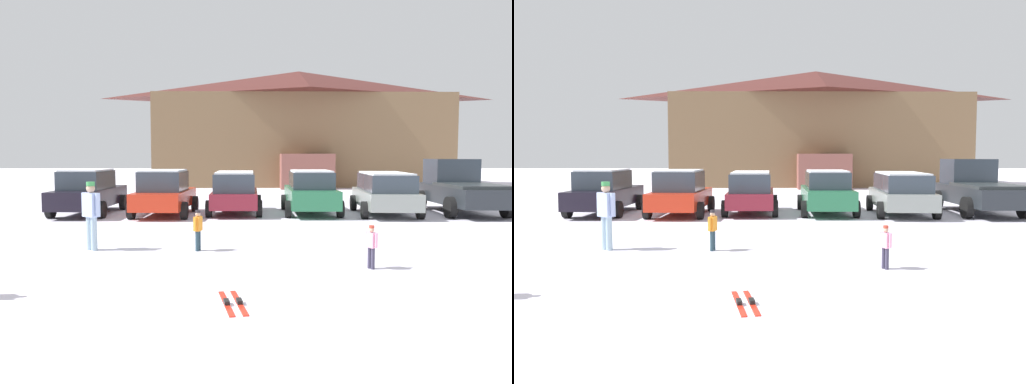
{
  "view_description": "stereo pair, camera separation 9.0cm",
  "coord_description": "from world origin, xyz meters",
  "views": [
    {
      "loc": [
        0.64,
        -6.43,
        2.31
      ],
      "look_at": [
        0.76,
        7.93,
        1.25
      ],
      "focal_mm": 35.0,
      "sensor_mm": 36.0,
      "label": 1
    },
    {
      "loc": [
        0.73,
        -6.43,
        2.31
      ],
      "look_at": [
        0.76,
        7.93,
        1.25
      ],
      "focal_mm": 35.0,
      "sensor_mm": 36.0,
      "label": 2
    }
  ],
  "objects": [
    {
      "name": "parked_grey_wagon",
      "position": [
        5.81,
        12.81,
        0.89
      ],
      "size": [
        2.41,
        4.62,
        1.64
      ],
      "color": "gray",
      "rests_on": "ground"
    },
    {
      "name": "skier_child_in_orange_jacket",
      "position": [
        -0.66,
        5.51,
        0.56
      ],
      "size": [
        0.21,
        0.35,
        0.99
      ],
      "color": "#29404C",
      "rests_on": "ground"
    },
    {
      "name": "skier_child_in_pink_snowsuit",
      "position": [
        3.07,
        3.56,
        0.5
      ],
      "size": [
        0.22,
        0.3,
        0.89
      ],
      "color": "#39354B",
      "rests_on": "ground"
    },
    {
      "name": "pickup_truck",
      "position": [
        8.96,
        13.47,
        0.99
      ],
      "size": [
        2.36,
        5.31,
        2.15
      ],
      "color": "#23282D",
      "rests_on": "ground"
    },
    {
      "name": "pair_of_skis",
      "position": [
        0.34,
        1.18,
        0.02
      ],
      "size": [
        0.53,
        1.37,
        0.08
      ],
      "color": "red",
      "rests_on": "ground"
    },
    {
      "name": "parked_red_sedan",
      "position": [
        -2.7,
        12.62,
        0.87
      ],
      "size": [
        2.27,
        4.11,
        1.76
      ],
      "color": "red",
      "rests_on": "ground"
    },
    {
      "name": "parked_black_sedan",
      "position": [
        -5.77,
        13.13,
        0.88
      ],
      "size": [
        2.16,
        4.71,
        1.76
      ],
      "color": "black",
      "rests_on": "ground"
    },
    {
      "name": "parked_maroon_van",
      "position": [
        -0.02,
        13.25,
        0.89
      ],
      "size": [
        2.1,
        4.13,
        1.66
      ],
      "color": "maroon",
      "rests_on": "ground"
    },
    {
      "name": "skier_adult_in_blue_parka",
      "position": [
        -3.26,
        5.61,
        0.94
      ],
      "size": [
        0.53,
        0.43,
        1.67
      ],
      "color": "#99B4C5",
      "rests_on": "ground"
    },
    {
      "name": "ski_lodge",
      "position": [
        4.34,
        33.36,
        4.49
      ],
      "size": [
        22.24,
        12.07,
        8.89
      ],
      "color": "brown",
      "rests_on": "ground"
    },
    {
      "name": "ground",
      "position": [
        0.0,
        0.0,
        0.0
      ],
      "size": [
        160.0,
        160.0,
        0.0
      ],
      "primitive_type": "plane",
      "color": "white"
    },
    {
      "name": "parked_green_coupe",
      "position": [
        2.96,
        13.17,
        0.86
      ],
      "size": [
        2.16,
        4.48,
        1.72
      ],
      "color": "#266D45",
      "rests_on": "ground"
    }
  ]
}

